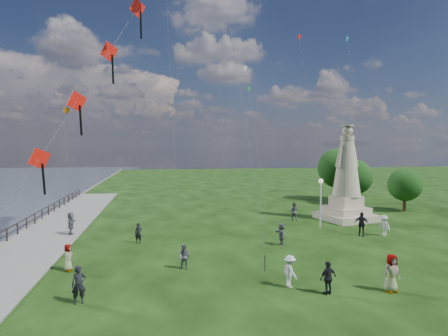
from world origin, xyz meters
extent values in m
cube|color=slate|center=(-14.00, 8.00, 0.05)|extent=(5.00, 60.00, 0.10)
cylinder|color=black|center=(-16.30, 12.00, 0.50)|extent=(0.11, 0.11, 1.00)
cylinder|color=black|center=(-16.30, 14.00, 0.50)|extent=(0.11, 0.11, 1.00)
cylinder|color=black|center=(-16.30, 16.00, 0.50)|extent=(0.11, 0.11, 1.00)
cylinder|color=black|center=(-16.30, 18.00, 0.50)|extent=(0.11, 0.11, 1.00)
cylinder|color=black|center=(-16.30, 20.00, 0.50)|extent=(0.11, 0.11, 1.00)
cylinder|color=black|center=(-16.30, 22.00, 0.50)|extent=(0.11, 0.11, 1.00)
cylinder|color=black|center=(-16.30, 24.00, 0.50)|extent=(0.11, 0.11, 1.00)
cylinder|color=black|center=(-16.30, 26.00, 0.50)|extent=(0.11, 0.11, 1.00)
cylinder|color=black|center=(-16.30, 28.00, 0.50)|extent=(0.11, 0.11, 1.00)
cylinder|color=black|center=(-16.30, 30.00, 0.50)|extent=(0.11, 0.11, 1.00)
cylinder|color=black|center=(-16.30, 32.00, 0.50)|extent=(0.11, 0.11, 1.00)
cylinder|color=black|center=(-16.30, 34.00, 0.50)|extent=(0.11, 0.11, 1.00)
cylinder|color=black|center=(-16.30, 36.00, 0.50)|extent=(0.11, 0.11, 1.00)
cube|color=tan|center=(11.87, 15.59, 0.31)|extent=(5.25, 5.25, 0.62)
cube|color=tan|center=(11.87, 15.59, 0.94)|extent=(4.00, 4.00, 0.62)
cube|color=tan|center=(11.87, 15.59, 1.77)|extent=(2.75, 2.75, 1.04)
cylinder|color=tan|center=(11.87, 15.59, 7.69)|extent=(1.50, 1.50, 0.42)
sphere|color=tan|center=(11.87, 15.59, 8.34)|extent=(0.96, 0.96, 0.96)
cylinder|color=tan|center=(11.87, 15.59, 8.84)|extent=(1.14, 1.14, 0.10)
cylinder|color=silver|center=(8.14, 12.89, 1.94)|extent=(0.12, 0.12, 3.87)
sphere|color=white|center=(8.14, 12.89, 3.99)|extent=(0.39, 0.39, 0.39)
cylinder|color=#382314|center=(17.01, 23.52, 1.01)|extent=(0.36, 0.36, 2.02)
sphere|color=#113E12|center=(17.01, 23.52, 3.28)|extent=(4.04, 4.04, 4.04)
cylinder|color=#382314|center=(20.17, 18.79, 0.87)|extent=(0.36, 0.36, 1.74)
sphere|color=#113E12|center=(20.17, 18.79, 2.83)|extent=(3.48, 3.48, 3.48)
cylinder|color=#382314|center=(16.81, 27.43, 1.26)|extent=(0.36, 0.36, 2.52)
sphere|color=#113E12|center=(16.81, 27.43, 4.09)|extent=(5.03, 5.03, 5.03)
imported|color=black|center=(-8.84, 0.21, 0.86)|extent=(0.71, 0.55, 1.71)
imported|color=#595960|center=(-3.93, 4.02, 0.73)|extent=(0.83, 0.70, 1.46)
imported|color=silver|center=(1.10, 0.55, 0.80)|extent=(0.78, 1.14, 1.60)
imported|color=black|center=(2.59, -0.61, 0.80)|extent=(1.03, 0.73, 1.59)
imported|color=#595960|center=(5.73, -0.82, 0.91)|extent=(0.96, 0.66, 1.83)
imported|color=#595960|center=(-12.18, 13.33, 0.88)|extent=(0.81, 1.67, 1.76)
imported|color=black|center=(-6.87, 10.23, 0.73)|extent=(0.60, 0.47, 1.46)
imported|color=#595960|center=(6.92, 16.07, 0.85)|extent=(0.97, 0.89, 1.71)
imported|color=silver|center=(11.83, 9.35, 0.80)|extent=(0.86, 1.16, 1.60)
imported|color=black|center=(10.06, 9.62, 0.93)|extent=(1.22, 1.06, 1.87)
imported|color=#595960|center=(-10.40, 4.85, 0.76)|extent=(0.60, 0.82, 1.52)
imported|color=#595960|center=(3.11, 8.07, 0.78)|extent=(0.71, 1.48, 1.57)
cube|color=red|center=(-10.72, 1.52, 6.44)|extent=(0.87, 0.64, 1.03)
cube|color=black|center=(-10.54, 1.42, 5.49)|extent=(0.10, 0.28, 1.48)
cube|color=red|center=(-9.29, 2.82, 9.24)|extent=(0.87, 0.64, 1.03)
cube|color=black|center=(-9.11, 2.72, 8.29)|extent=(0.10, 0.28, 1.48)
cube|color=red|center=(-7.85, 4.11, 12.04)|extent=(0.87, 0.64, 1.03)
cube|color=black|center=(-7.67, 4.01, 11.09)|extent=(0.10, 0.28, 1.48)
cube|color=red|center=(-6.42, 5.41, 14.84)|extent=(0.87, 0.64, 1.03)
cube|color=black|center=(-6.24, 5.31, 13.89)|extent=(0.10, 0.28, 1.48)
cylinder|color=black|center=(0.50, 3.00, 0.45)|extent=(0.06, 0.06, 0.90)
cube|color=silver|center=(3.27, 20.75, 14.83)|extent=(0.51, 0.39, 0.57)
cylinder|color=#595959|center=(3.77, 18.25, 7.44)|extent=(1.02, 5.02, 14.78)
cube|color=red|center=(10.53, 24.88, 19.43)|extent=(0.51, 0.39, 0.57)
cylinder|color=#595959|center=(11.03, 22.38, 9.74)|extent=(1.02, 5.02, 19.38)
cylinder|color=#595959|center=(-4.03, 27.28, 13.16)|extent=(1.02, 5.02, 26.23)
cube|color=green|center=(6.18, 31.55, 14.41)|extent=(0.51, 0.39, 0.57)
cylinder|color=#595959|center=(6.68, 29.05, 7.23)|extent=(1.02, 5.02, 14.36)
cube|color=orange|center=(-13.22, 17.23, 10.02)|extent=(0.51, 0.39, 0.57)
cylinder|color=#595959|center=(-12.72, 14.73, 5.04)|extent=(1.02, 5.01, 9.98)
cylinder|color=#595959|center=(1.08, 23.97, 12.71)|extent=(1.02, 5.02, 25.32)
cube|color=teal|center=(15.57, 23.24, 18.98)|extent=(0.51, 0.39, 0.57)
cylinder|color=#595959|center=(16.07, 20.74, 9.52)|extent=(1.02, 5.02, 18.94)
camera|label=1|loc=(-5.09, -16.91, 7.11)|focal=30.00mm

